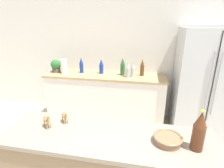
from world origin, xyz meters
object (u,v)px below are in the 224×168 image
Objects in this scene: back_bottle_2 at (142,68)px; back_bottle_5 at (123,67)px; back_bottle_3 at (133,70)px; wine_bottle at (199,131)px; fruit_bowl at (168,139)px; camel_figurine at (47,119)px; back_bottle_1 at (81,65)px; refrigerator at (204,83)px; potted_plant at (56,66)px; paper_towel_roll at (64,66)px; back_bottle_4 at (128,70)px; camel_figurine_second at (65,116)px; back_bottle_0 at (101,67)px.

back_bottle_2 is 0.92× the size of back_bottle_5.
back_bottle_3 is 0.20m from back_bottle_5.
wine_bottle is 1.42× the size of fruit_bowl.
camel_figurine is (-0.97, 0.02, 0.05)m from fruit_bowl.
back_bottle_1 is 2.52m from wine_bottle.
refrigerator is at bearing 46.14° from camel_figurine.
refrigerator is 2.17m from back_bottle_1.
potted_plant is 0.89× the size of paper_towel_roll.
camel_figurine is at bearing 177.54° from wine_bottle.
back_bottle_1 is at bearing 17.92° from paper_towel_roll.
wine_bottle reaches higher than potted_plant.
back_bottle_5 is at bearing -174.02° from back_bottle_2.
back_bottle_2 is 2.04m from wine_bottle.
back_bottle_5 is 2.01m from fruit_bowl.
back_bottle_4 is 1.86m from camel_figurine.
camel_figurine_second is (0.53, -1.83, -0.01)m from back_bottle_1.
back_bottle_5 is (-1.37, 0.08, 0.18)m from refrigerator.
camel_figurine is (-1.75, -1.82, 0.17)m from refrigerator.
potted_plant is at bearing 162.91° from paper_towel_roll.
camel_figurine_second is at bearing -108.38° from back_bottle_2.
back_bottle_5 is 1.83m from camel_figurine_second.
back_bottle_3 is at bearing 32.44° from back_bottle_4.
back_bottle_2 reaches higher than potted_plant.
refrigerator reaches higher than back_bottle_3.
back_bottle_3 is at bearing -1.33° from potted_plant.
back_bottle_5 is at bearing 162.47° from back_bottle_3.
back_bottle_3 is (-1.19, 0.03, 0.15)m from refrigerator.
fruit_bowl is at bearing -63.02° from back_bottle_0.
camel_figurine is at bearing -139.24° from camel_figurine_second.
back_bottle_2 is 2.21× the size of camel_figurine.
potted_plant is at bearing 178.71° from refrigerator.
back_bottle_1 is at bearing 106.04° from camel_figurine_second.
camel_figurine_second is at bearing -102.27° from back_bottle_4.
camel_figurine is (-0.48, -1.80, 0.02)m from back_bottle_4.
back_bottle_2 is at bearing 2.13° from potted_plant.
paper_towel_roll is 1.29× the size of fruit_bowl.
back_bottle_1 is at bearing -178.99° from back_bottle_2.
back_bottle_4 is (1.20, -0.03, -0.01)m from paper_towel_roll.
potted_plant is at bearing -175.33° from back_bottle_1.
paper_towel_roll is at bearing 135.10° from wine_bottle.
back_bottle_0 is 1.05× the size of back_bottle_4.
wine_bottle reaches higher than back_bottle_4.
back_bottle_5 is 2.39× the size of camel_figurine.
refrigerator reaches higher than back_bottle_5.
wine_bottle is at bearing -43.00° from potted_plant.
back_bottle_4 is at bearing -16.52° from back_bottle_0.
camel_figurine_second is (-1.64, -1.73, 0.16)m from refrigerator.
back_bottle_5 is 1.10× the size of wine_bottle.
paper_towel_roll reaches higher than camel_figurine.
back_bottle_2 is at bearing 31.16° from back_bottle_4.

